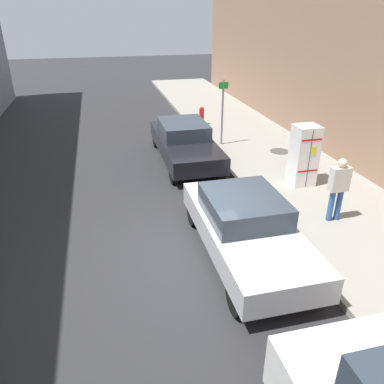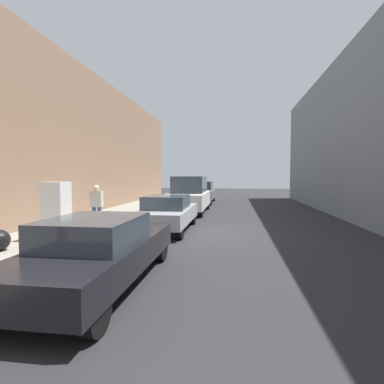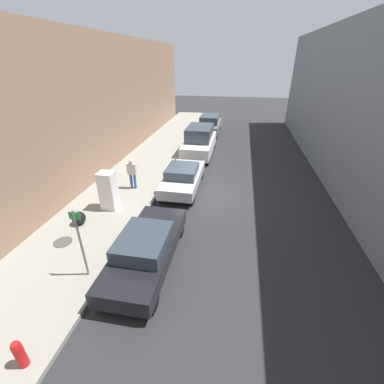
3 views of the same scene
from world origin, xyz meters
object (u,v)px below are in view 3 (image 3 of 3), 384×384
parked_sedan_dark (146,248)px  parked_suv_gray (210,124)px  street_sign_post (80,241)px  parked_van_white (200,141)px  trash_bag (79,218)px  parked_sedan_silver (183,177)px  pedestrian_walking_far (132,172)px  fire_hydrant (19,353)px  discarded_refrigerator (108,191)px

parked_sedan_dark → parked_suv_gray: 18.30m
street_sign_post → parked_van_white: bearing=82.4°
trash_bag → parked_sedan_silver: (3.64, 4.37, 0.28)m
street_sign_post → pedestrian_walking_far: (-0.93, 6.33, -0.44)m
fire_hydrant → parked_sedan_dark: size_ratio=0.17×
parked_sedan_silver → parked_van_white: 5.89m
parked_van_white → parked_suv_gray: size_ratio=1.06×
fire_hydrant → pedestrian_walking_far: size_ratio=0.50×
trash_bag → parked_sedan_silver: bearing=50.3°
parked_sedan_silver → parked_van_white: size_ratio=0.85×
street_sign_post → parked_sedan_silver: (1.72, 7.00, -0.82)m
parked_sedan_silver → discarded_refrigerator: bearing=-135.6°
pedestrian_walking_far → parked_sedan_silver: 2.76m
trash_bag → parked_sedan_dark: size_ratio=0.12×
trash_bag → parked_suv_gray: parked_suv_gray is taller
fire_hydrant → discarded_refrigerator: bearing=100.1°
fire_hydrant → parked_sedan_silver: size_ratio=0.19×
pedestrian_walking_far → parked_sedan_silver: (2.65, 0.67, -0.39)m
fire_hydrant → parked_sedan_silver: 10.02m
street_sign_post → parked_suv_gray: (1.72, 19.28, -0.67)m
fire_hydrant → parked_sedan_dark: 4.21m
trash_bag → parked_van_white: parked_van_white is taller
street_sign_post → parked_sedan_dark: (1.72, 0.98, -0.83)m
pedestrian_walking_far → parked_sedan_dark: size_ratio=0.35×
discarded_refrigerator → trash_bag: size_ratio=3.20×
fire_hydrant → parked_suv_gray: 22.22m
street_sign_post → parked_sedan_dark: street_sign_post is taller
pedestrian_walking_far → discarded_refrigerator: bearing=-124.9°
pedestrian_walking_far → fire_hydrant: bearing=-111.7°
trash_bag → parked_sedan_dark: (3.64, -1.65, 0.27)m
fire_hydrant → parked_suv_gray: (1.68, 22.15, 0.30)m
parked_sedan_dark → parked_van_white: parked_van_white is taller
fire_hydrant → parked_sedan_dark: parked_sedan_dark is taller
street_sign_post → parked_van_white: (1.72, 12.88, -0.50)m
street_sign_post → parked_suv_gray: size_ratio=0.51×
pedestrian_walking_far → parked_suv_gray: pedestrian_walking_far is taller
parked_sedan_silver → pedestrian_walking_far: bearing=-165.8°
pedestrian_walking_far → parked_sedan_dark: (2.65, -5.35, -0.40)m
pedestrian_walking_far → parked_suv_gray: 13.22m
street_sign_post → parked_sedan_silver: 7.25m
discarded_refrigerator → pedestrian_walking_far: size_ratio=1.10×
parked_sedan_dark → parked_sedan_silver: size_ratio=1.09×
fire_hydrant → parked_van_white: size_ratio=0.16×
parked_sedan_dark → parked_van_white: (-0.00, 11.90, 0.34)m
fire_hydrant → parked_suv_gray: parked_suv_gray is taller
fire_hydrant → trash_bag: bearing=109.6°
parked_sedan_silver → street_sign_post: bearing=-103.8°
trash_bag → pedestrian_walking_far: 3.89m
street_sign_post → fire_hydrant: size_ratio=3.00×
discarded_refrigerator → parked_sedan_silver: discarded_refrigerator is taller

